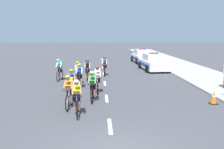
% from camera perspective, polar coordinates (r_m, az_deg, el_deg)
% --- Properties ---
extents(sidewalk_slab, '(4.16, 60.00, 0.12)m').
position_cam_1_polar(sidewalk_slab, '(22.23, 18.21, 0.29)').
color(sidewalk_slab, '#A3A099').
rests_on(sidewalk_slab, ground).
extents(kerb_edge, '(0.16, 60.00, 0.13)m').
position_cam_1_polar(kerb_edge, '(21.59, 13.26, 0.27)').
color(kerb_edge, '#9E9E99').
rests_on(kerb_edge, ground).
extents(lane_markings_centre, '(0.14, 29.60, 0.01)m').
position_cam_1_polar(lane_markings_centre, '(19.18, -1.75, -0.78)').
color(lane_markings_centre, white).
rests_on(lane_markings_centre, ground).
extents(cyclist_lead, '(0.44, 1.72, 1.56)m').
position_cam_1_polar(cyclist_lead, '(10.58, -7.79, -4.81)').
color(cyclist_lead, black).
rests_on(cyclist_lead, ground).
extents(cyclist_second, '(0.45, 1.72, 1.56)m').
position_cam_1_polar(cyclist_second, '(11.64, -9.45, -3.56)').
color(cyclist_second, black).
rests_on(cyclist_second, ground).
extents(cyclist_third, '(0.44, 1.72, 1.56)m').
position_cam_1_polar(cyclist_third, '(12.67, -4.30, -2.41)').
color(cyclist_third, black).
rests_on(cyclist_third, ground).
extents(cyclist_fourth, '(0.44, 1.72, 1.56)m').
position_cam_1_polar(cyclist_fourth, '(13.53, -8.94, -1.75)').
color(cyclist_fourth, black).
rests_on(cyclist_fourth, ground).
extents(cyclist_fifth, '(0.42, 1.72, 1.56)m').
position_cam_1_polar(cyclist_fifth, '(14.40, -3.21, -0.99)').
color(cyclist_fifth, black).
rests_on(cyclist_fifth, ground).
extents(cyclist_sixth, '(0.42, 1.72, 1.56)m').
position_cam_1_polar(cyclist_sixth, '(15.76, -7.20, -0.16)').
color(cyclist_sixth, black).
rests_on(cyclist_sixth, ground).
extents(cyclist_seventh, '(0.42, 1.72, 1.56)m').
position_cam_1_polar(cyclist_seventh, '(16.91, -7.51, 0.48)').
color(cyclist_seventh, black).
rests_on(cyclist_seventh, ground).
extents(cyclist_eighth, '(0.42, 1.72, 1.56)m').
position_cam_1_polar(cyclist_eighth, '(18.17, -5.46, 1.12)').
color(cyclist_eighth, black).
rests_on(cyclist_eighth, ground).
extents(cyclist_ninth, '(0.45, 1.72, 1.56)m').
position_cam_1_polar(cyclist_ninth, '(18.53, -11.53, 1.13)').
color(cyclist_ninth, black).
rests_on(cyclist_ninth, ground).
extents(cyclist_tenth, '(0.44, 1.72, 1.56)m').
position_cam_1_polar(cyclist_tenth, '(20.22, -1.61, 1.98)').
color(cyclist_tenth, black).
rests_on(cyclist_tenth, ground).
extents(police_car_nearest, '(2.22, 4.51, 1.59)m').
position_cam_1_polar(police_car_nearest, '(23.45, 9.10, 2.61)').
color(police_car_nearest, white).
rests_on(police_car_nearest, ground).
extents(police_car_second, '(2.18, 4.49, 1.59)m').
position_cam_1_polar(police_car_second, '(29.20, 6.71, 3.95)').
color(police_car_second, white).
rests_on(police_car_second, ground).
extents(traffic_cone_near, '(0.36, 0.36, 0.64)m').
position_cam_1_polar(traffic_cone_near, '(13.13, 21.59, -4.76)').
color(traffic_cone_near, black).
rests_on(traffic_cone_near, ground).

